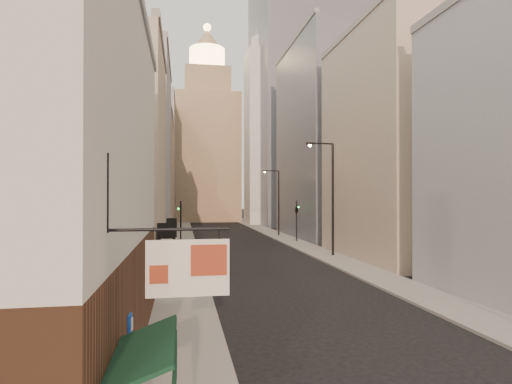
{
  "coord_description": "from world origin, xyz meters",
  "views": [
    {
      "loc": [
        -6.62,
        -5.36,
        5.54
      ],
      "look_at": [
        -1.87,
        21.94,
        5.81
      ],
      "focal_mm": 30.0,
      "sensor_mm": 36.0,
      "label": 1
    }
  ],
  "objects_px": {
    "streetlamp_mid": "(330,192)",
    "traffic_light_left": "(181,214)",
    "traffic_light_right": "(297,210)",
    "white_tower": "(267,131)",
    "streetlamp_far": "(277,199)",
    "clock_tower": "(207,143)"
  },
  "relations": [
    {
      "from": "streetlamp_mid",
      "to": "traffic_light_left",
      "type": "height_order",
      "value": "streetlamp_mid"
    },
    {
      "from": "streetlamp_mid",
      "to": "traffic_light_right",
      "type": "bearing_deg",
      "value": 81.03
    },
    {
      "from": "white_tower",
      "to": "traffic_light_left",
      "type": "bearing_deg",
      "value": -114.25
    },
    {
      "from": "white_tower",
      "to": "streetlamp_far",
      "type": "height_order",
      "value": "white_tower"
    },
    {
      "from": "clock_tower",
      "to": "streetlamp_far",
      "type": "bearing_deg",
      "value": -79.54
    },
    {
      "from": "streetlamp_mid",
      "to": "streetlamp_far",
      "type": "xyz_separation_m",
      "value": [
        -0.38,
        20.34,
        -0.74
      ]
    },
    {
      "from": "streetlamp_mid",
      "to": "traffic_light_left",
      "type": "relative_size",
      "value": 2.08
    },
    {
      "from": "white_tower",
      "to": "streetlamp_far",
      "type": "bearing_deg",
      "value": -98.07
    },
    {
      "from": "streetlamp_far",
      "to": "traffic_light_left",
      "type": "height_order",
      "value": "streetlamp_far"
    },
    {
      "from": "streetlamp_mid",
      "to": "streetlamp_far",
      "type": "relative_size",
      "value": 1.14
    },
    {
      "from": "clock_tower",
      "to": "traffic_light_left",
      "type": "height_order",
      "value": "clock_tower"
    },
    {
      "from": "traffic_light_left",
      "to": "traffic_light_right",
      "type": "distance_m",
      "value": 14.25
    },
    {
      "from": "streetlamp_mid",
      "to": "traffic_light_left",
      "type": "bearing_deg",
      "value": 138.68
    },
    {
      "from": "clock_tower",
      "to": "traffic_light_left",
      "type": "distance_m",
      "value": 53.36
    },
    {
      "from": "streetlamp_far",
      "to": "streetlamp_mid",
      "type": "bearing_deg",
      "value": -94.81
    },
    {
      "from": "streetlamp_mid",
      "to": "traffic_light_right",
      "type": "relative_size",
      "value": 2.08
    },
    {
      "from": "white_tower",
      "to": "traffic_light_right",
      "type": "height_order",
      "value": "white_tower"
    },
    {
      "from": "white_tower",
      "to": "streetlamp_far",
      "type": "relative_size",
      "value": 4.57
    },
    {
      "from": "traffic_light_right",
      "to": "traffic_light_left",
      "type": "bearing_deg",
      "value": 19.22
    },
    {
      "from": "clock_tower",
      "to": "traffic_light_right",
      "type": "bearing_deg",
      "value": -80.4
    },
    {
      "from": "streetlamp_far",
      "to": "clock_tower",
      "type": "bearing_deg",
      "value": 94.58
    },
    {
      "from": "clock_tower",
      "to": "streetlamp_mid",
      "type": "bearing_deg",
      "value": -82.68
    }
  ]
}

